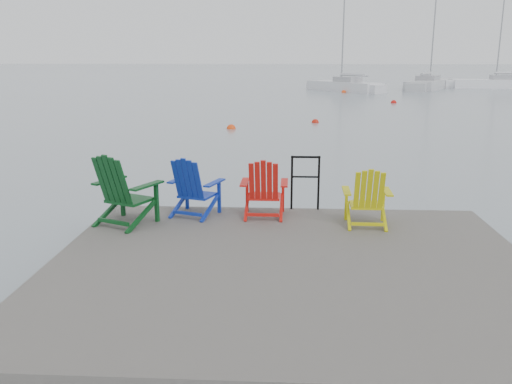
# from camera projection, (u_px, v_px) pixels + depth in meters

# --- Properties ---
(ground) EXTENTS (400.00, 400.00, 0.00)m
(ground) POSITION_uv_depth(u_px,v_px,m) (290.00, 301.00, 6.77)
(ground) COLOR gray
(ground) RESTS_ON ground
(dock) EXTENTS (6.00, 5.00, 1.40)m
(dock) POSITION_uv_depth(u_px,v_px,m) (290.00, 275.00, 6.68)
(dock) COLOR #2A2825
(dock) RESTS_ON ground
(handrail) EXTENTS (0.48, 0.04, 0.90)m
(handrail) POSITION_uv_depth(u_px,v_px,m) (305.00, 177.00, 8.87)
(handrail) COLOR black
(handrail) RESTS_ON dock
(chair_green) EXTENTS (1.06, 1.02, 1.08)m
(chair_green) POSITION_uv_depth(u_px,v_px,m) (123.00, 189.00, 8.05)
(chair_green) COLOR #0B4017
(chair_green) RESTS_ON dock
(chair_blue) EXTENTS (0.90, 0.86, 0.95)m
(chair_blue) POSITION_uv_depth(u_px,v_px,m) (193.00, 187.00, 8.53)
(chair_blue) COLOR #0F2A9F
(chair_blue) RESTS_ON dock
(chair_red) EXTENTS (0.75, 0.69, 0.93)m
(chair_red) POSITION_uv_depth(u_px,v_px,m) (264.00, 188.00, 8.47)
(chair_red) COLOR red
(chair_red) RESTS_ON dock
(chair_yellow) EXTENTS (0.73, 0.67, 0.89)m
(chair_yellow) POSITION_uv_depth(u_px,v_px,m) (367.00, 197.00, 8.01)
(chair_yellow) COLOR #C4BF0A
(chair_yellow) RESTS_ON dock
(sailboat_near) EXTENTS (6.11, 7.26, 10.58)m
(sailboat_near) POSITION_uv_depth(u_px,v_px,m) (344.00, 87.00, 46.82)
(sailboat_near) COLOR silver
(sailboat_near) RESTS_ON ground
(sailboat_mid) EXTENTS (6.28, 9.48, 12.80)m
(sailboat_mid) POSITION_uv_depth(u_px,v_px,m) (428.00, 85.00, 50.41)
(sailboat_mid) COLOR silver
(sailboat_mid) RESTS_ON ground
(sailboat_far) EXTENTS (8.77, 3.08, 11.84)m
(sailboat_far) POSITION_uv_depth(u_px,v_px,m) (501.00, 84.00, 51.08)
(sailboat_far) COLOR white
(sailboat_far) RESTS_ON ground
(buoy_a) EXTENTS (0.38, 0.38, 0.38)m
(buoy_a) POSITION_uv_depth(u_px,v_px,m) (231.00, 129.00, 22.68)
(buoy_a) COLOR #EC400D
(buoy_a) RESTS_ON ground
(buoy_b) EXTENTS (0.33, 0.33, 0.33)m
(buoy_b) POSITION_uv_depth(u_px,v_px,m) (315.00, 123.00, 24.82)
(buoy_b) COLOR red
(buoy_b) RESTS_ON ground
(buoy_c) EXTENTS (0.38, 0.38, 0.38)m
(buoy_c) POSITION_uv_depth(u_px,v_px,m) (394.00, 103.00, 35.16)
(buoy_c) COLOR red
(buoy_c) RESTS_ON ground
(buoy_d) EXTENTS (0.39, 0.39, 0.39)m
(buoy_d) POSITION_uv_depth(u_px,v_px,m) (344.00, 92.00, 45.24)
(buoy_d) COLOR #F6450E
(buoy_d) RESTS_ON ground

